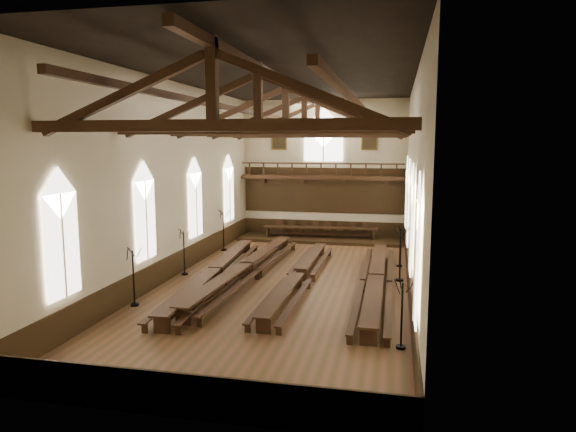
% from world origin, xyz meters
% --- Properties ---
extents(ground, '(26.00, 26.00, 0.00)m').
position_xyz_m(ground, '(0.00, 0.00, 0.00)').
color(ground, brown).
rests_on(ground, ground).
extents(room_walls, '(26.00, 26.00, 26.00)m').
position_xyz_m(room_walls, '(0.00, 0.00, 6.46)').
color(room_walls, beige).
rests_on(room_walls, ground).
extents(wainscot_band, '(12.00, 26.00, 1.20)m').
position_xyz_m(wainscot_band, '(0.00, 0.00, 0.60)').
color(wainscot_band, '#34230F').
rests_on(wainscot_band, ground).
extents(side_windows, '(11.85, 19.80, 4.50)m').
position_xyz_m(side_windows, '(-0.00, -0.00, 3.74)').
color(side_windows, white).
rests_on(side_windows, room_walls).
extents(end_window, '(2.80, 0.12, 3.80)m').
position_xyz_m(end_window, '(0.00, 12.90, 7.22)').
color(end_window, white).
rests_on(end_window, room_walls).
extents(minstrels_gallery, '(11.80, 1.24, 3.70)m').
position_xyz_m(minstrels_gallery, '(0.00, 12.66, 3.91)').
color(minstrels_gallery, '#381F11').
rests_on(minstrels_gallery, room_walls).
extents(portraits, '(7.75, 0.09, 1.45)m').
position_xyz_m(portraits, '(0.00, 12.90, 7.10)').
color(portraits, brown).
rests_on(portraits, room_walls).
extents(roof_trusses, '(11.70, 25.70, 2.80)m').
position_xyz_m(roof_trusses, '(0.00, -0.00, 8.22)').
color(roof_trusses, '#381F11').
rests_on(roof_trusses, room_walls).
extents(refectory_row_a, '(2.08, 14.72, 0.77)m').
position_xyz_m(refectory_row_a, '(-3.49, -0.74, 0.56)').
color(refectory_row_a, '#381F11').
rests_on(refectory_row_a, ground).
extents(refectory_row_b, '(2.03, 15.11, 0.82)m').
position_xyz_m(refectory_row_b, '(-2.18, 0.45, 0.60)').
color(refectory_row_b, '#381F11').
rests_on(refectory_row_b, ground).
extents(refectory_row_c, '(1.49, 14.04, 0.71)m').
position_xyz_m(refectory_row_c, '(0.70, -0.24, 0.52)').
color(refectory_row_c, '#381F11').
rests_on(refectory_row_c, ground).
extents(refectory_row_d, '(1.57, 14.51, 0.76)m').
position_xyz_m(refectory_row_d, '(4.44, -0.36, 0.56)').
color(refectory_row_d, '#381F11').
rests_on(refectory_row_d, ground).
extents(dais, '(11.40, 3.08, 0.21)m').
position_xyz_m(dais, '(0.02, 11.40, 0.10)').
color(dais, '#34230F').
rests_on(dais, ground).
extents(high_table, '(8.15, 1.44, 0.76)m').
position_xyz_m(high_table, '(0.02, 11.40, 0.85)').
color(high_table, '#381F11').
rests_on(high_table, dais).
extents(high_chairs, '(6.82, 0.53, 1.09)m').
position_xyz_m(high_chairs, '(0.02, 12.20, 0.80)').
color(high_chairs, '#381F11').
rests_on(high_chairs, dais).
extents(candelabrum_left_near, '(0.74, 0.77, 2.54)m').
position_xyz_m(candelabrum_left_near, '(-5.55, -4.93, 0.77)').
color(candelabrum_left_near, black).
rests_on(candelabrum_left_near, ground).
extents(candelabrum_left_mid, '(0.73, 0.73, 2.46)m').
position_xyz_m(candelabrum_left_mid, '(-5.55, 0.38, 0.75)').
color(candelabrum_left_mid, black).
rests_on(candelabrum_left_mid, ground).
extents(candelabrum_left_far, '(0.80, 0.79, 2.67)m').
position_xyz_m(candelabrum_left_far, '(-5.55, 6.66, 0.81)').
color(candelabrum_left_far, black).
rests_on(candelabrum_left_far, ground).
extents(candelabrum_right_near, '(0.71, 0.73, 2.43)m').
position_xyz_m(candelabrum_right_near, '(5.55, -7.28, 0.74)').
color(candelabrum_right_near, black).
rests_on(candelabrum_right_near, ground).
extents(candelabrum_right_mid, '(0.84, 0.85, 2.84)m').
position_xyz_m(candelabrum_right_mid, '(5.55, 1.47, 0.86)').
color(candelabrum_right_mid, black).
rests_on(candelabrum_right_mid, ground).
extents(candelabrum_right_far, '(0.70, 0.67, 2.32)m').
position_xyz_m(candelabrum_right_far, '(5.55, 4.58, 0.70)').
color(candelabrum_right_far, black).
rests_on(candelabrum_right_far, ground).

